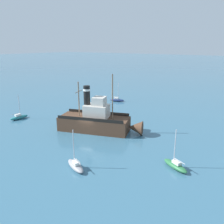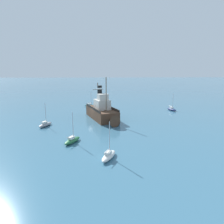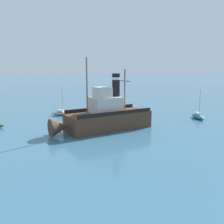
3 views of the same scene
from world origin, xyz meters
name	(u,v)px [view 3 (image 3 of 3)]	position (x,y,z in m)	size (l,w,h in m)	color
ground_plane	(105,126)	(0.00, 0.00, 0.00)	(600.00, 600.00, 0.00)	#38667F
old_tugboat	(105,117)	(-2.02, 0.45, 1.83)	(7.97, 14.73, 9.90)	#4C3323
sailboat_grey	(61,113)	(9.80, 6.21, 0.43)	(2.55, 3.92, 4.90)	gray
sailboat_teal	(198,116)	(1.65, -16.58, 0.43)	(3.87, 1.39, 4.90)	#23757A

